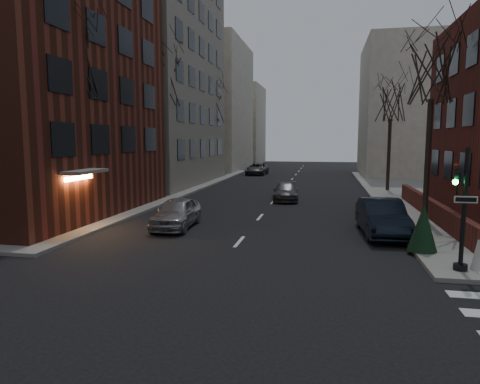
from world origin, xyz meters
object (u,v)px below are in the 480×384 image
traffic_signal (461,217)px  streetlamp_near (151,142)px  tree_left_b (163,80)px  tree_right_a (433,67)px  tree_left_a (73,57)px  evergreen_shrub (423,228)px  streetlamp_far (221,141)px  car_lane_gray (286,192)px  tree_right_b (391,101)px  parked_sedan (382,217)px  tree_left_c (211,106)px  car_lane_far (257,169)px  car_lane_silver (176,213)px

traffic_signal → streetlamp_near: 20.86m
streetlamp_near → tree_left_b: bearing=98.5°
tree_right_a → streetlamp_near: size_ratio=1.55×
traffic_signal → tree_left_a: 18.66m
tree_right_a → evergreen_shrub: size_ratio=5.34×
streetlamp_far → car_lane_gray: 19.50m
evergreen_shrub → tree_right_a: bearing=77.3°
tree_right_b → parked_sedan: bearing=-98.5°
tree_left_c → car_lane_far: 11.08m
tree_left_a → car_lane_far: tree_left_a is taller
streetlamp_far → car_lane_far: size_ratio=1.22×
tree_left_c → parked_sedan: 30.40m
traffic_signal → car_lane_gray: bearing=113.9°
parked_sedan → car_lane_gray: (-5.40, 10.52, -0.20)m
parked_sedan → tree_left_b: bearing=138.8°
tree_right_a → car_lane_gray: (-8.00, 7.08, -7.40)m
tree_left_b → evergreen_shrub: (16.10, -14.66, -7.85)m
tree_right_a → car_lane_gray: tree_right_a is taller
traffic_signal → streetlamp_far: bearing=116.1°
traffic_signal → car_lane_gray: 17.65m
car_lane_silver → streetlamp_far: bearing=96.3°
streetlamp_far → car_lane_gray: bearing=-62.0°
streetlamp_far → car_lane_gray: (9.00, -16.92, -3.60)m
tree_right_b → streetlamp_far: tree_right_b is taller
car_lane_gray → car_lane_far: car_lane_far is taller
tree_right_a → parked_sedan: 8.39m
streetlamp_near → streetlamp_far: (0.00, 20.00, 0.00)m
parked_sedan → car_lane_far: bearing=104.8°
tree_left_b → parked_sedan: (15.00, -11.44, -8.08)m
streetlamp_near → tree_right_b: bearing=30.5°
tree_left_c → tree_left_a: bearing=-90.0°
tree_right_a → car_lane_far: bearing=114.9°
tree_right_b → streetlamp_far: (-17.00, 10.00, -3.35)m
car_lane_gray → tree_left_c: bearing=118.3°
car_lane_far → traffic_signal: bearing=-70.7°
parked_sedan → evergreen_shrub: (1.10, -3.22, 0.23)m
traffic_signal → parked_sedan: size_ratio=0.79×
car_lane_gray → car_lane_silver: bearing=-117.1°
tree_left_b → tree_right_b: bearing=18.8°
streetlamp_near → evergreen_shrub: size_ratio=3.45×
traffic_signal → car_lane_far: bearing=108.4°
traffic_signal → streetlamp_near: bearing=141.1°
streetlamp_near → streetlamp_far: same height
streetlamp_far → streetlamp_near: bearing=-90.0°
traffic_signal → tree_right_a: tree_right_a is taller
streetlamp_near → car_lane_far: size_ratio=1.22×
parked_sedan → car_lane_silver: parked_sedan is taller
streetlamp_far → car_lane_far: bearing=57.7°
tree_left_b → streetlamp_far: bearing=87.9°
parked_sedan → car_lane_gray: size_ratio=1.16×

